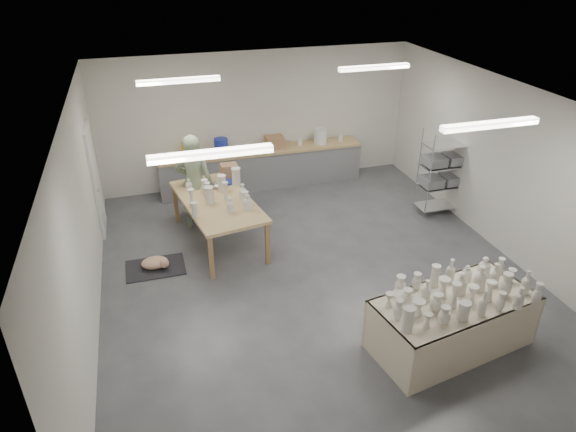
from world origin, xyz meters
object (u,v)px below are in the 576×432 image
object	(u,v)px
drying_table	(452,319)
work_table	(219,197)
red_stool	(195,208)
potter	(194,182)

from	to	relation	value
drying_table	work_table	size ratio (longest dim) A/B	0.95
drying_table	red_stool	distance (m)	5.50
potter	red_stool	bearing A→B (deg)	-74.46
potter	work_table	bearing A→B (deg)	138.60
work_table	red_stool	world-z (taller)	work_table
work_table	red_stool	size ratio (longest dim) A/B	6.54
drying_table	work_table	distance (m)	4.60
work_table	potter	distance (m)	0.70
drying_table	red_stool	world-z (taller)	drying_table
drying_table	red_stool	size ratio (longest dim) A/B	6.23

